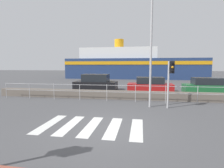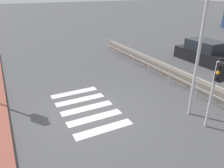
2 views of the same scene
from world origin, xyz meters
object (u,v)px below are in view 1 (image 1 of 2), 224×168
ferry_boat (131,65)px  parked_car_black (96,83)px  traffic_light_far (171,74)px  streetlamp (152,36)px  parked_car_red (150,85)px  parked_car_green (206,86)px

ferry_boat → parked_car_black: bearing=-97.6°
traffic_light_far → parked_car_black: (-6.01, 6.45, -1.28)m
ferry_boat → streetlamp: bearing=-84.3°
parked_car_red → parked_car_black: bearing=180.0°
parked_car_green → streetlamp: bearing=-128.6°
streetlamp → parked_car_green: 9.04m
parked_car_red → traffic_light_far: bearing=-83.0°
streetlamp → parked_car_green: (5.21, 6.51, -3.48)m
parked_car_red → parked_car_green: 4.90m
ferry_boat → parked_car_red: (2.78, -18.28, -1.89)m
parked_car_black → streetlamp: bearing=-53.0°
traffic_light_far → parked_car_red: 6.64m
parked_car_green → ferry_boat: bearing=112.8°
traffic_light_far → parked_car_red: traffic_light_far is taller
traffic_light_far → parked_car_red: (-0.79, 6.45, -1.38)m
streetlamp → parked_car_red: streetlamp is taller
streetlamp → ferry_boat: (-2.47, 24.79, -1.60)m
streetlamp → parked_car_red: (0.31, 6.51, -3.49)m
traffic_light_far → parked_car_green: size_ratio=0.70×
traffic_light_far → parked_car_black: bearing=133.0°
parked_car_green → parked_car_black: bearing=-180.0°
parked_car_black → parked_car_green: bearing=0.0°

